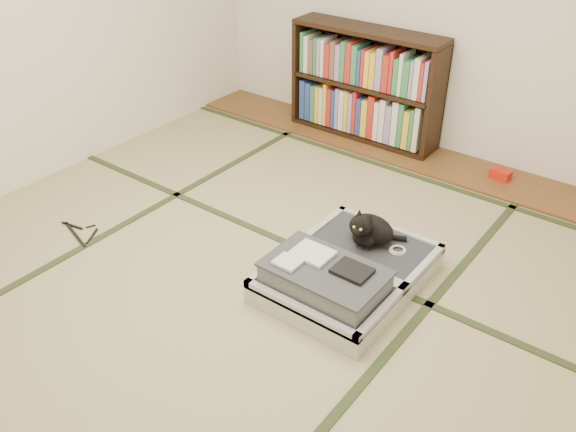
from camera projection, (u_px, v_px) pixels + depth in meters
The scene contains 10 objects.
floor at pixel (246, 274), 3.63m from camera, with size 4.50×4.50×0.00m, color tan.
wood_strip at pixel (405, 153), 4.97m from camera, with size 4.00×0.50×0.02m, color brown.
red_item at pixel (500, 174), 4.57m from camera, with size 0.15×0.09×0.07m, color red.
room_shell at pixel (234, 26), 2.85m from camera, with size 4.50×4.50×4.50m.
tatami_borders at pixel (295, 236), 3.96m from camera, with size 4.00×4.50×0.01m.
bookcase at pixel (365, 86), 5.02m from camera, with size 1.30×0.30×0.92m.
suitcase at pixel (344, 274), 3.47m from camera, with size 0.74×0.98×0.29m.
cat at pixel (369, 230), 3.60m from camera, with size 0.33×0.33×0.26m.
cable_coil at pixel (398, 250), 3.58m from camera, with size 0.10×0.10×0.02m.
hanger at pixel (79, 233), 3.99m from camera, with size 0.37×0.21×0.01m.
Camera 1 is at (1.94, -2.14, 2.24)m, focal length 38.00 mm.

